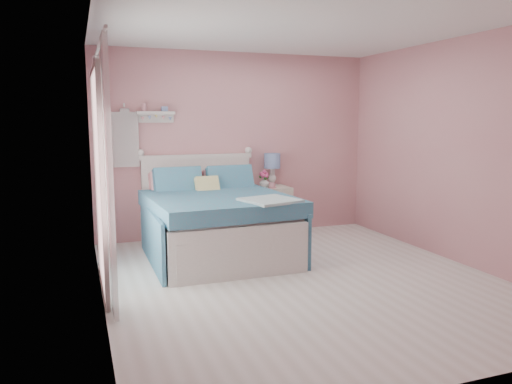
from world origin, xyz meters
TOP-DOWN VIEW (x-y plane):
  - floor at (0.00, 0.00)m, footprint 4.50×4.50m
  - room_shell at (0.00, 0.00)m, footprint 4.50×4.50m
  - bed at (-0.60, 1.23)m, footprint 1.70×2.08m
  - nightstand at (0.45, 1.99)m, footprint 0.49×0.48m
  - table_lamp at (0.50, 2.10)m, footprint 0.23×0.23m
  - vase at (0.33, 1.98)m, footprint 0.14×0.14m
  - teacup at (0.41, 1.86)m, footprint 0.12×0.12m
  - roses at (0.33, 1.97)m, footprint 0.14×0.11m
  - wall_shelf at (-1.15, 2.19)m, footprint 0.50×0.15m
  - hanging_dress at (-1.55, 2.18)m, footprint 0.34×0.03m
  - french_door at (-1.97, 0.40)m, footprint 0.04×1.32m
  - curtain_near at (-1.92, -0.34)m, footprint 0.04×0.40m
  - curtain_far at (-1.92, 1.14)m, footprint 0.04×0.40m

SIDE VIEW (x-z plane):
  - floor at x=0.00m, z-range 0.00..0.00m
  - nightstand at x=0.45m, z-range 0.00..0.71m
  - bed at x=-0.60m, z-range -0.19..0.99m
  - teacup at x=0.41m, z-range 0.71..0.78m
  - vase at x=0.33m, z-range 0.71..0.85m
  - roses at x=0.33m, z-range 0.83..0.95m
  - table_lamp at x=0.50m, z-range 0.80..1.27m
  - french_door at x=-1.97m, z-range -0.01..2.15m
  - curtain_near at x=-1.92m, z-range 0.02..2.34m
  - curtain_far at x=-1.92m, z-range 0.02..2.34m
  - hanging_dress at x=-1.55m, z-range 1.04..1.76m
  - room_shell at x=0.00m, z-range -0.67..3.83m
  - wall_shelf at x=-1.15m, z-range 1.61..1.86m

